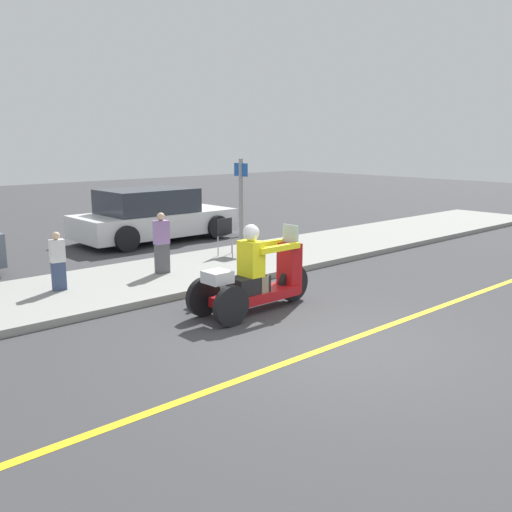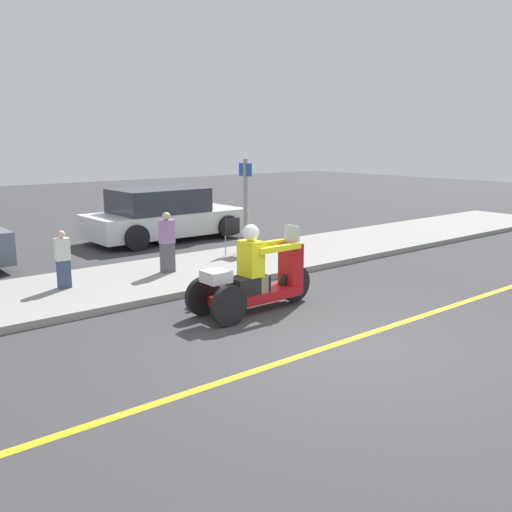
% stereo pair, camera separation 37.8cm
% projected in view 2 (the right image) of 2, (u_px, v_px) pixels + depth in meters
% --- Properties ---
extents(ground_plane, '(60.00, 60.00, 0.00)m').
position_uv_depth(ground_plane, '(331.00, 346.00, 7.50)').
color(ground_plane, '#38383A').
extents(lane_stripe, '(24.00, 0.12, 0.01)m').
position_uv_depth(lane_stripe, '(344.00, 342.00, 7.65)').
color(lane_stripe, gold).
rests_on(lane_stripe, ground).
extents(sidewalk_strip, '(28.00, 2.80, 0.12)m').
position_uv_depth(sidewalk_strip, '(156.00, 277.00, 10.96)').
color(sidewalk_strip, gray).
rests_on(sidewalk_strip, ground).
extents(motorcycle_trike, '(2.23, 0.77, 1.40)m').
position_uv_depth(motorcycle_trike, '(256.00, 280.00, 8.95)').
color(motorcycle_trike, black).
rests_on(motorcycle_trike, ground).
extents(spectator_near_curb, '(0.26, 0.17, 1.01)m').
position_uv_depth(spectator_near_curb, '(63.00, 260.00, 9.88)').
color(spectator_near_curb, '#38476B').
rests_on(spectator_near_curb, sidewalk_strip).
extents(spectator_by_tree, '(0.29, 0.18, 1.18)m').
position_uv_depth(spectator_by_tree, '(167.00, 243.00, 11.05)').
color(spectator_by_tree, '#515156').
rests_on(spectator_by_tree, sidewalk_strip).
extents(folding_chair_curbside, '(0.51, 0.51, 0.82)m').
position_uv_depth(folding_chair_curbside, '(236.00, 233.00, 12.69)').
color(folding_chair_curbside, '#A5A8AD').
rests_on(folding_chair_curbside, sidewalk_strip).
extents(parked_car_lot_right, '(4.26, 2.05, 1.39)m').
position_uv_depth(parked_car_lot_right, '(164.00, 215.00, 15.28)').
color(parked_car_lot_right, silver).
rests_on(parked_car_lot_right, ground).
extents(street_sign, '(0.08, 0.36, 2.20)m').
position_uv_depth(street_sign, '(245.00, 213.00, 10.65)').
color(street_sign, gray).
rests_on(street_sign, sidewalk_strip).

